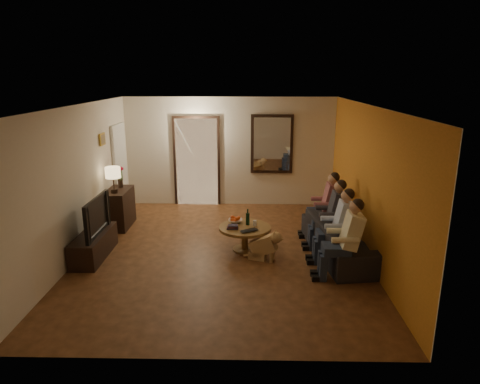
{
  "coord_description": "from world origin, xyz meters",
  "views": [
    {
      "loc": [
        0.46,
        -7.13,
        3.1
      ],
      "look_at": [
        0.3,
        0.3,
        1.05
      ],
      "focal_mm": 32.0,
      "sensor_mm": 36.0,
      "label": 1
    }
  ],
  "objects_px": {
    "tv": "(91,216)",
    "dog": "(263,245)",
    "bowl": "(235,221)",
    "table_lamp": "(113,180)",
    "coffee_table": "(245,238)",
    "person_b": "(339,229)",
    "dresser": "(119,208)",
    "person_d": "(327,208)",
    "sofa": "(340,238)",
    "person_a": "(347,243)",
    "wine_bottle": "(248,217)",
    "laptop": "(250,231)",
    "tv_stand": "(94,245)",
    "person_c": "(332,218)"
  },
  "relations": [
    {
      "from": "person_a",
      "to": "dresser",
      "type": "bearing_deg",
      "value": 151.44
    },
    {
      "from": "sofa",
      "to": "person_c",
      "type": "relative_size",
      "value": 1.8
    },
    {
      "from": "dresser",
      "to": "person_a",
      "type": "relative_size",
      "value": 0.75
    },
    {
      "from": "table_lamp",
      "to": "coffee_table",
      "type": "xyz_separation_m",
      "value": [
        2.64,
        -0.98,
        -0.84
      ]
    },
    {
      "from": "dresser",
      "to": "wine_bottle",
      "type": "distance_m",
      "value": 2.92
    },
    {
      "from": "table_lamp",
      "to": "tv",
      "type": "relative_size",
      "value": 0.48
    },
    {
      "from": "person_a",
      "to": "bowl",
      "type": "bearing_deg",
      "value": 143.23
    },
    {
      "from": "table_lamp",
      "to": "tv",
      "type": "xyz_separation_m",
      "value": [
        0.0,
        -1.34,
        -0.31
      ]
    },
    {
      "from": "laptop",
      "to": "dresser",
      "type": "bearing_deg",
      "value": 119.86
    },
    {
      "from": "wine_bottle",
      "to": "bowl",
      "type": "bearing_deg",
      "value": 152.45
    },
    {
      "from": "person_b",
      "to": "wine_bottle",
      "type": "distance_m",
      "value": 1.65
    },
    {
      "from": "tv_stand",
      "to": "wine_bottle",
      "type": "xyz_separation_m",
      "value": [
        2.69,
        0.46,
        0.39
      ]
    },
    {
      "from": "tv_stand",
      "to": "person_b",
      "type": "relative_size",
      "value": 1.08
    },
    {
      "from": "wine_bottle",
      "to": "laptop",
      "type": "xyz_separation_m",
      "value": [
        0.05,
        -0.38,
        -0.14
      ]
    },
    {
      "from": "wine_bottle",
      "to": "dog",
      "type": "bearing_deg",
      "value": -62.97
    },
    {
      "from": "sofa",
      "to": "person_b",
      "type": "xyz_separation_m",
      "value": [
        -0.1,
        -0.3,
        0.28
      ]
    },
    {
      "from": "sofa",
      "to": "laptop",
      "type": "height_order",
      "value": "sofa"
    },
    {
      "from": "wine_bottle",
      "to": "coffee_table",
      "type": "bearing_deg",
      "value": -116.57
    },
    {
      "from": "dresser",
      "to": "person_d",
      "type": "bearing_deg",
      "value": -6.74
    },
    {
      "from": "table_lamp",
      "to": "bowl",
      "type": "xyz_separation_m",
      "value": [
        2.46,
        -0.76,
        -0.58
      ]
    },
    {
      "from": "person_b",
      "to": "person_c",
      "type": "bearing_deg",
      "value": 90.0
    },
    {
      "from": "person_b",
      "to": "person_c",
      "type": "height_order",
      "value": "same"
    },
    {
      "from": "sofa",
      "to": "person_a",
      "type": "distance_m",
      "value": 0.95
    },
    {
      "from": "bowl",
      "to": "wine_bottle",
      "type": "height_order",
      "value": "wine_bottle"
    },
    {
      "from": "person_d",
      "to": "laptop",
      "type": "bearing_deg",
      "value": -146.52
    },
    {
      "from": "sofa",
      "to": "wine_bottle",
      "type": "height_order",
      "value": "wine_bottle"
    },
    {
      "from": "tv",
      "to": "person_a",
      "type": "distance_m",
      "value": 4.29
    },
    {
      "from": "wine_bottle",
      "to": "laptop",
      "type": "height_order",
      "value": "wine_bottle"
    },
    {
      "from": "tv",
      "to": "dog",
      "type": "distance_m",
      "value": 3.0
    },
    {
      "from": "sofa",
      "to": "wine_bottle",
      "type": "bearing_deg",
      "value": 71.97
    },
    {
      "from": "coffee_table",
      "to": "laptop",
      "type": "relative_size",
      "value": 2.86
    },
    {
      "from": "person_b",
      "to": "dog",
      "type": "bearing_deg",
      "value": 176.97
    },
    {
      "from": "person_a",
      "to": "coffee_table",
      "type": "height_order",
      "value": "person_a"
    },
    {
      "from": "tv_stand",
      "to": "person_c",
      "type": "distance_m",
      "value": 4.27
    },
    {
      "from": "person_a",
      "to": "laptop",
      "type": "bearing_deg",
      "value": 151.13
    },
    {
      "from": "dog",
      "to": "person_a",
      "type": "bearing_deg",
      "value": -9.48
    },
    {
      "from": "dog",
      "to": "laptop",
      "type": "xyz_separation_m",
      "value": [
        -0.22,
        0.15,
        0.18
      ]
    },
    {
      "from": "table_lamp",
      "to": "person_c",
      "type": "relative_size",
      "value": 0.45
    },
    {
      "from": "sofa",
      "to": "laptop",
      "type": "bearing_deg",
      "value": 85.26
    },
    {
      "from": "sofa",
      "to": "person_a",
      "type": "xyz_separation_m",
      "value": [
        -0.1,
        -0.9,
        0.28
      ]
    },
    {
      "from": "tv",
      "to": "dog",
      "type": "relative_size",
      "value": 2.02
    },
    {
      "from": "person_c",
      "to": "laptop",
      "type": "bearing_deg",
      "value": -165.58
    },
    {
      "from": "bowl",
      "to": "wine_bottle",
      "type": "relative_size",
      "value": 0.84
    },
    {
      "from": "dog",
      "to": "laptop",
      "type": "distance_m",
      "value": 0.32
    },
    {
      "from": "table_lamp",
      "to": "person_b",
      "type": "xyz_separation_m",
      "value": [
        4.23,
        -1.48,
        -0.47
      ]
    },
    {
      "from": "person_d",
      "to": "wine_bottle",
      "type": "relative_size",
      "value": 3.87
    },
    {
      "from": "table_lamp",
      "to": "tv_stand",
      "type": "xyz_separation_m",
      "value": [
        0.0,
        -1.34,
        -0.85
      ]
    },
    {
      "from": "dresser",
      "to": "person_a",
      "type": "distance_m",
      "value": 4.82
    },
    {
      "from": "dog",
      "to": "bowl",
      "type": "bearing_deg",
      "value": 145.91
    },
    {
      "from": "sofa",
      "to": "person_a",
      "type": "relative_size",
      "value": 1.8
    }
  ]
}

